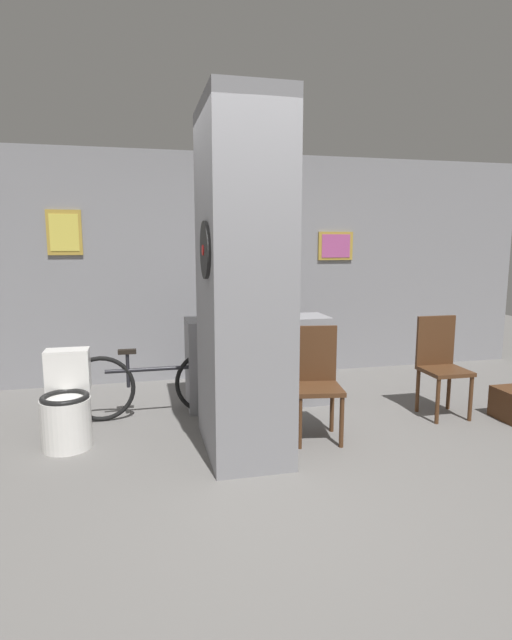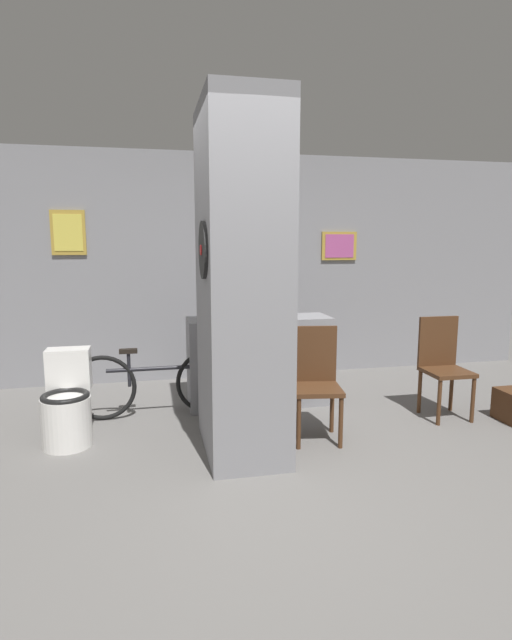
% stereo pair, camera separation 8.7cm
% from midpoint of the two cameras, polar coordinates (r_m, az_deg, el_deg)
% --- Properties ---
extents(ground_plane, '(14.00, 14.00, 0.00)m').
position_cam_midpoint_polar(ground_plane, '(3.64, 0.97, -17.30)').
color(ground_plane, slate).
extents(wall_back, '(8.00, 0.09, 2.60)m').
position_cam_midpoint_polar(wall_back, '(5.85, -5.40, 5.97)').
color(wall_back, gray).
rests_on(wall_back, ground_plane).
extents(pillar_center, '(0.61, 1.02, 2.60)m').
position_cam_midpoint_polar(pillar_center, '(3.75, -2.25, 4.25)').
color(pillar_center, gray).
rests_on(pillar_center, ground_plane).
extents(counter_shelf, '(1.40, 0.44, 0.87)m').
position_cam_midpoint_polar(counter_shelf, '(4.94, -0.28, -4.73)').
color(counter_shelf, gray).
rests_on(counter_shelf, ground_plane).
extents(toilet, '(0.38, 0.54, 0.74)m').
position_cam_midpoint_polar(toilet, '(4.30, -21.37, -9.22)').
color(toilet, white).
rests_on(toilet, ground_plane).
extents(chair_near_pillar, '(0.44, 0.44, 0.92)m').
position_cam_midpoint_polar(chair_near_pillar, '(4.14, 6.22, -6.62)').
color(chair_near_pillar, '#4C2D19').
rests_on(chair_near_pillar, ground_plane).
extents(chair_by_doorway, '(0.39, 0.39, 0.92)m').
position_cam_midpoint_polar(chair_by_doorway, '(4.94, 19.88, -4.52)').
color(chair_by_doorway, '#4C2D19').
rests_on(chair_by_doorway, ground_plane).
extents(bicycle, '(1.56, 0.42, 0.65)m').
position_cam_midpoint_polar(bicycle, '(4.71, -11.92, -7.14)').
color(bicycle, black).
rests_on(bicycle, ground_plane).
extents(bottle_tall, '(0.07, 0.07, 0.32)m').
position_cam_midpoint_polar(bottle_tall, '(4.82, -3.02, 1.62)').
color(bottle_tall, '#19598C').
rests_on(bottle_tall, counter_shelf).
extents(bottle_short, '(0.08, 0.08, 0.25)m').
position_cam_midpoint_polar(bottle_short, '(4.83, -1.60, 1.31)').
color(bottle_short, olive).
rests_on(bottle_short, counter_shelf).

